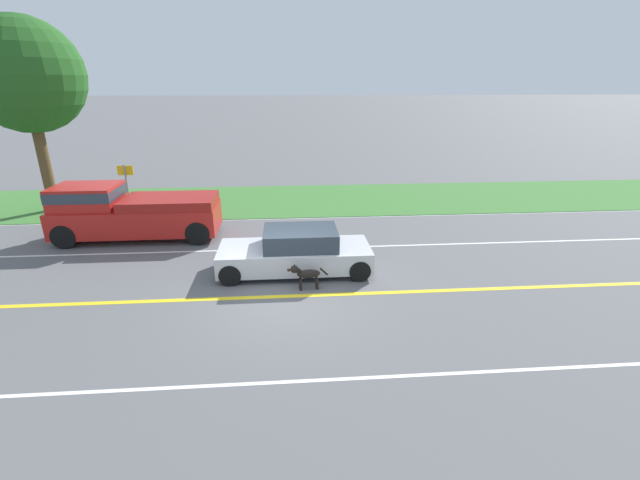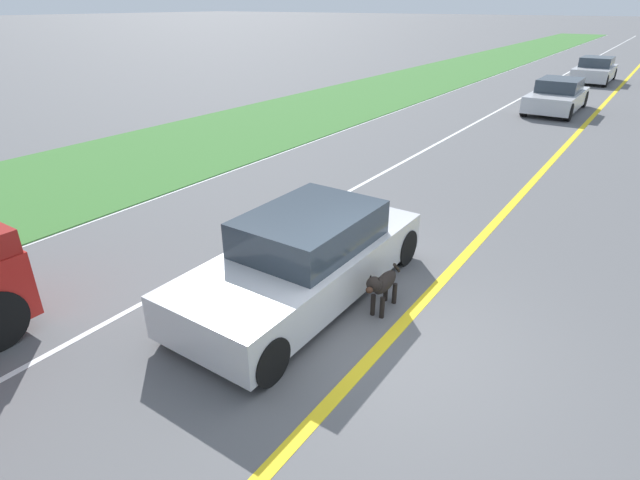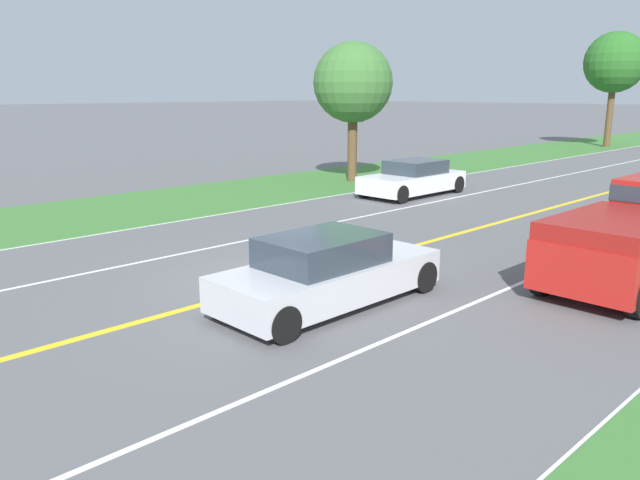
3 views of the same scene
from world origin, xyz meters
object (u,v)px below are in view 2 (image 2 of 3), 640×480
at_px(ego_car, 305,258).
at_px(car_trailing_mid, 595,70).
at_px(dog, 382,285).
at_px(car_trailing_near, 557,96).

distance_m(ego_car, car_trailing_mid, 28.02).
height_order(dog, car_trailing_mid, car_trailing_mid).
bearing_deg(car_trailing_near, ego_car, 89.65).
bearing_deg(car_trailing_mid, ego_car, 89.85).
height_order(car_trailing_near, car_trailing_mid, car_trailing_mid).
distance_m(dog, car_trailing_near, 17.50).
bearing_deg(ego_car, car_trailing_mid, -90.15).
xyz_separation_m(dog, car_trailing_mid, (1.14, -27.80, 0.17)).
xyz_separation_m(ego_car, car_trailing_mid, (-0.08, -28.02, 0.01)).
height_order(dog, car_trailing_near, car_trailing_near).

